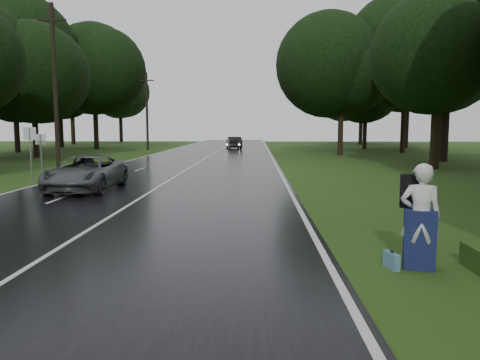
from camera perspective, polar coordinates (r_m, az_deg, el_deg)
The scene contains 16 objects.
ground at distance 10.35m, azimuth -23.35°, elevation -9.17°, with size 160.00×160.00×0.00m, color #2A4815.
road at distance 29.44m, azimuth -6.58°, elevation 1.27°, with size 12.00×140.00×0.04m, color black.
lane_center at distance 29.44m, azimuth -6.58°, elevation 1.32°, with size 0.12×140.00×0.01m, color silver.
grey_car at distance 20.75m, azimuth -18.53°, elevation 0.85°, with size 2.42×5.25×1.46m, color #4D5052.
far_car at distance 57.49m, azimuth -0.76°, elevation 4.63°, with size 1.58×4.52×1.49m, color black.
hitchhiker at distance 9.46m, azimuth 21.36°, elevation -4.64°, with size 0.84×0.79×2.04m.
suitcase at distance 9.45m, azimuth 18.24°, elevation -9.46°, with size 0.13×0.44×0.32m, color teal.
utility_pole_mid at distance 32.29m, azimuth -21.54°, elevation 1.28°, with size 1.80×0.28×10.48m, color black, non-canonical shape.
utility_pole_far at distance 56.08m, azimuth -11.34°, elevation 3.66°, with size 1.80×0.28×9.09m, color black, non-canonical shape.
road_sign_a at distance 26.11m, azimuth -24.34°, elevation 0.01°, with size 0.65×0.10×2.71m, color white, non-canonical shape.
road_sign_b at distance 27.14m, azimuth -23.27°, elevation 0.29°, with size 0.56×0.10×2.35m, color white, non-canonical shape.
tree_left_e at distance 45.55m, azimuth -23.87°, elevation 2.58°, with size 7.93×7.93×12.39m, color black, non-canonical shape.
tree_left_f at distance 60.32m, azimuth -17.32°, elevation 3.68°, with size 10.80×10.80×16.87m, color black, non-canonical shape.
tree_right_d at distance 32.79m, azimuth 22.85°, elevation 1.30°, with size 8.54×8.54×13.34m, color black, non-canonical shape.
tree_right_e at distance 46.13m, azimuth 12.27°, elevation 3.04°, with size 9.46×9.46×14.78m, color black, non-canonical shape.
tree_right_f at distance 59.26m, azimuth 15.13°, elevation 3.71°, with size 8.29×8.29×12.96m, color black, non-canonical shape.
Camera 1 is at (4.36, -8.99, 2.71)m, focal length 34.46 mm.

